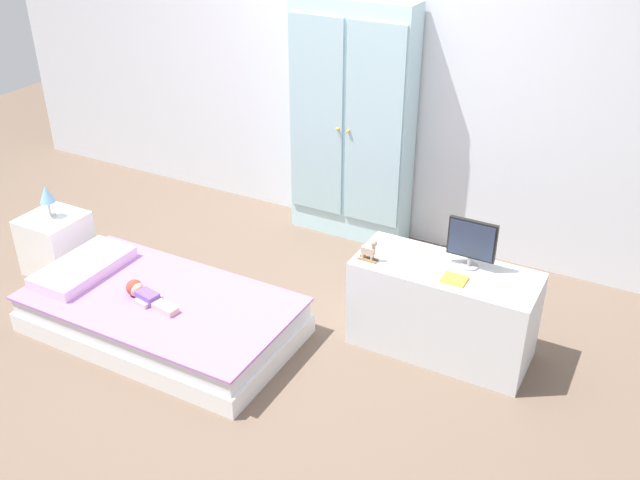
{
  "coord_description": "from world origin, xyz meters",
  "views": [
    {
      "loc": [
        2.0,
        -2.78,
        2.53
      ],
      "look_at": [
        0.31,
        0.35,
        0.54
      ],
      "focal_mm": 39.84,
      "sensor_mm": 36.0,
      "label": 1
    }
  ],
  "objects_px": {
    "table_lamp": "(47,195)",
    "book_yellow": "(454,279)",
    "rocking_horse_toy": "(370,250)",
    "doll": "(143,293)",
    "wardrobe": "(352,124)",
    "nightstand": "(57,243)",
    "tv_stand": "(442,310)",
    "tv_monitor": "(472,241)",
    "bed": "(162,315)"
  },
  "relations": [
    {
      "from": "table_lamp",
      "to": "book_yellow",
      "type": "xyz_separation_m",
      "value": [
        2.64,
        0.3,
        -0.01
      ]
    },
    {
      "from": "rocking_horse_toy",
      "to": "book_yellow",
      "type": "height_order",
      "value": "rocking_horse_toy"
    },
    {
      "from": "doll",
      "to": "wardrobe",
      "type": "relative_size",
      "value": 0.23
    },
    {
      "from": "nightstand",
      "to": "doll",
      "type": "bearing_deg",
      "value": -15.75
    },
    {
      "from": "doll",
      "to": "nightstand",
      "type": "xyz_separation_m",
      "value": [
        -1.0,
        0.28,
        -0.08
      ]
    },
    {
      "from": "nightstand",
      "to": "tv_stand",
      "type": "xyz_separation_m",
      "value": [
        2.56,
        0.4,
        0.07
      ]
    },
    {
      "from": "book_yellow",
      "to": "nightstand",
      "type": "bearing_deg",
      "value": -173.48
    },
    {
      "from": "doll",
      "to": "tv_stand",
      "type": "height_order",
      "value": "tv_stand"
    },
    {
      "from": "table_lamp",
      "to": "wardrobe",
      "type": "bearing_deg",
      "value": 43.27
    },
    {
      "from": "wardrobe",
      "to": "tv_monitor",
      "type": "bearing_deg",
      "value": -38.61
    },
    {
      "from": "tv_monitor",
      "to": "rocking_horse_toy",
      "type": "relative_size",
      "value": 2.1
    },
    {
      "from": "tv_stand",
      "to": "book_yellow",
      "type": "bearing_deg",
      "value": -51.52
    },
    {
      "from": "doll",
      "to": "tv_monitor",
      "type": "relative_size",
      "value": 1.4
    },
    {
      "from": "bed",
      "to": "wardrobe",
      "type": "xyz_separation_m",
      "value": [
        0.42,
        1.63,
        0.73
      ]
    },
    {
      "from": "doll",
      "to": "table_lamp",
      "type": "xyz_separation_m",
      "value": [
        -1.0,
        0.28,
        0.28
      ]
    },
    {
      "from": "nightstand",
      "to": "rocking_horse_toy",
      "type": "relative_size",
      "value": 2.97
    },
    {
      "from": "doll",
      "to": "table_lamp",
      "type": "distance_m",
      "value": 1.07
    },
    {
      "from": "wardrobe",
      "to": "rocking_horse_toy",
      "type": "bearing_deg",
      "value": -59.22
    },
    {
      "from": "bed",
      "to": "rocking_horse_toy",
      "type": "distance_m",
      "value": 1.29
    },
    {
      "from": "wardrobe",
      "to": "tv_monitor",
      "type": "height_order",
      "value": "wardrobe"
    },
    {
      "from": "table_lamp",
      "to": "rocking_horse_toy",
      "type": "xyz_separation_m",
      "value": [
        2.16,
        0.27,
        0.05
      ]
    },
    {
      "from": "book_yellow",
      "to": "doll",
      "type": "bearing_deg",
      "value": -160.43
    },
    {
      "from": "table_lamp",
      "to": "tv_stand",
      "type": "xyz_separation_m",
      "value": [
        2.56,
        0.4,
        -0.28
      ]
    },
    {
      "from": "tv_stand",
      "to": "tv_monitor",
      "type": "distance_m",
      "value": 0.44
    },
    {
      "from": "wardrobe",
      "to": "book_yellow",
      "type": "relative_size",
      "value": 13.12
    },
    {
      "from": "doll",
      "to": "book_yellow",
      "type": "relative_size",
      "value": 3.05
    },
    {
      "from": "nightstand",
      "to": "tv_stand",
      "type": "bearing_deg",
      "value": 8.77
    },
    {
      "from": "wardrobe",
      "to": "rocking_horse_toy",
      "type": "relative_size",
      "value": 12.62
    },
    {
      "from": "doll",
      "to": "rocking_horse_toy",
      "type": "bearing_deg",
      "value": 25.5
    },
    {
      "from": "bed",
      "to": "tv_stand",
      "type": "distance_m",
      "value": 1.62
    },
    {
      "from": "nightstand",
      "to": "book_yellow",
      "type": "relative_size",
      "value": 3.09
    },
    {
      "from": "tv_monitor",
      "to": "table_lamp",
      "type": "bearing_deg",
      "value": -170.07
    },
    {
      "from": "rocking_horse_toy",
      "to": "book_yellow",
      "type": "relative_size",
      "value": 1.04
    },
    {
      "from": "tv_monitor",
      "to": "rocking_horse_toy",
      "type": "distance_m",
      "value": 0.54
    },
    {
      "from": "bed",
      "to": "wardrobe",
      "type": "relative_size",
      "value": 0.94
    },
    {
      "from": "doll",
      "to": "rocking_horse_toy",
      "type": "xyz_separation_m",
      "value": [
        1.16,
        0.56,
        0.33
      ]
    },
    {
      "from": "bed",
      "to": "tv_monitor",
      "type": "relative_size",
      "value": 5.64
    },
    {
      "from": "doll",
      "to": "book_yellow",
      "type": "xyz_separation_m",
      "value": [
        1.64,
        0.58,
        0.27
      ]
    },
    {
      "from": "doll",
      "to": "table_lamp",
      "type": "height_order",
      "value": "table_lamp"
    },
    {
      "from": "wardrobe",
      "to": "tv_stand",
      "type": "bearing_deg",
      "value": -43.2
    },
    {
      "from": "nightstand",
      "to": "rocking_horse_toy",
      "type": "distance_m",
      "value": 2.22
    },
    {
      "from": "nightstand",
      "to": "tv_monitor",
      "type": "xyz_separation_m",
      "value": [
        2.66,
        0.47,
        0.5
      ]
    },
    {
      "from": "tv_monitor",
      "to": "book_yellow",
      "type": "bearing_deg",
      "value": -98.74
    },
    {
      "from": "wardrobe",
      "to": "book_yellow",
      "type": "bearing_deg",
      "value": -43.82
    },
    {
      "from": "rocking_horse_toy",
      "to": "nightstand",
      "type": "bearing_deg",
      "value": -172.78
    },
    {
      "from": "table_lamp",
      "to": "rocking_horse_toy",
      "type": "distance_m",
      "value": 2.18
    },
    {
      "from": "table_lamp",
      "to": "book_yellow",
      "type": "bearing_deg",
      "value": 6.52
    },
    {
      "from": "bed",
      "to": "doll",
      "type": "relative_size",
      "value": 4.03
    },
    {
      "from": "nightstand",
      "to": "tv_monitor",
      "type": "height_order",
      "value": "tv_monitor"
    },
    {
      "from": "bed",
      "to": "nightstand",
      "type": "distance_m",
      "value": 1.1
    }
  ]
}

